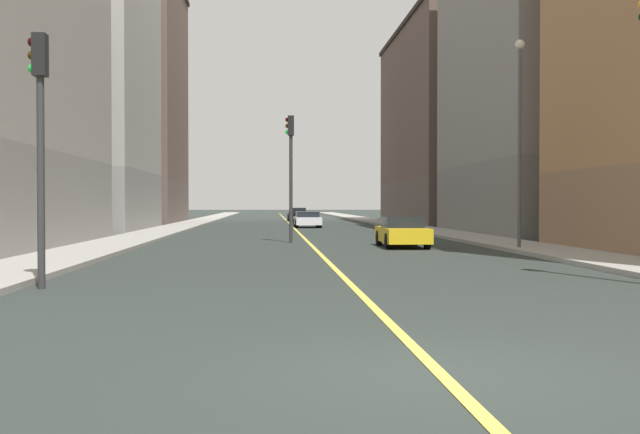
% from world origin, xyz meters
% --- Properties ---
extents(ground_plane, '(400.00, 400.00, 0.00)m').
position_xyz_m(ground_plane, '(0.00, 0.00, 0.00)').
color(ground_plane, '#2B322F').
rests_on(ground_plane, ground).
extents(sidewalk_left, '(2.75, 168.00, 0.15)m').
position_xyz_m(sidewalk_left, '(8.43, 49.00, 0.07)').
color(sidewalk_left, '#9E9B93').
rests_on(sidewalk_left, ground).
extents(sidewalk_right, '(2.75, 168.00, 0.15)m').
position_xyz_m(sidewalk_right, '(-8.43, 49.00, 0.07)').
color(sidewalk_right, '#9E9B93').
rests_on(sidewalk_right, ground).
extents(lane_center_stripe, '(0.16, 154.00, 0.01)m').
position_xyz_m(lane_center_stripe, '(0.00, 49.00, 0.01)').
color(lane_center_stripe, '#E5D14C').
rests_on(lane_center_stripe, ground).
extents(building_left_mid, '(10.94, 17.76, 20.28)m').
position_xyz_m(building_left_mid, '(15.13, 36.08, 10.15)').
color(building_left_mid, slate).
rests_on(building_left_mid, ground).
extents(building_left_far, '(10.94, 24.69, 17.47)m').
position_xyz_m(building_left_far, '(15.13, 59.82, 8.74)').
color(building_left_far, brown).
rests_on(building_left_far, ground).
extents(building_right_midblock, '(10.94, 15.06, 19.85)m').
position_xyz_m(building_right_midblock, '(-15.13, 42.81, 9.93)').
color(building_right_midblock, gray).
rests_on(building_right_midblock, ground).
extents(building_right_distant, '(10.94, 16.28, 21.70)m').
position_xyz_m(building_right_distant, '(-15.13, 61.64, 10.86)').
color(building_right_distant, brown).
rests_on(building_right_distant, ground).
extents(traffic_light_right_near, '(0.40, 0.32, 5.42)m').
position_xyz_m(traffic_light_right_near, '(-6.68, 8.63, 3.54)').
color(traffic_light_right_near, '#2D2D2D').
rests_on(traffic_light_right_near, ground).
extents(traffic_light_median_far, '(0.40, 0.32, 5.83)m').
position_xyz_m(traffic_light_median_far, '(-0.83, 27.42, 3.79)').
color(traffic_light_median_far, '#2D2D2D').
rests_on(traffic_light_median_far, ground).
extents(street_lamp_left_near, '(0.36, 0.36, 7.86)m').
position_xyz_m(street_lamp_left_near, '(7.66, 20.63, 4.85)').
color(street_lamp_left_near, '#4C4C51').
rests_on(street_lamp_left_near, ground).
extents(car_yellow, '(1.83, 4.38, 1.26)m').
position_xyz_m(car_yellow, '(3.69, 23.54, 0.61)').
color(car_yellow, gold).
rests_on(car_yellow, ground).
extents(car_white, '(2.00, 4.12, 1.20)m').
position_xyz_m(car_white, '(1.04, 49.53, 0.60)').
color(car_white, white).
rests_on(car_white, ground).
extents(car_black, '(1.92, 4.54, 1.35)m').
position_xyz_m(car_black, '(1.03, 69.67, 0.66)').
color(car_black, black).
rests_on(car_black, ground).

